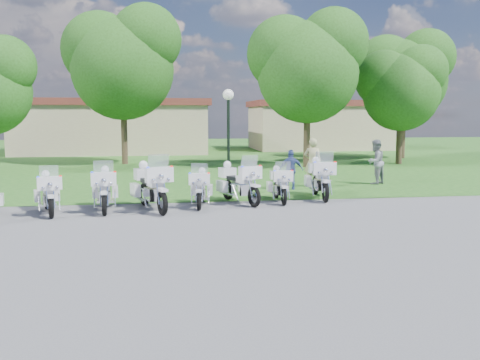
{
  "coord_description": "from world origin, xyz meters",
  "views": [
    {
      "loc": [
        -2.34,
        -14.59,
        2.89
      ],
      "look_at": [
        -0.02,
        1.2,
        0.95
      ],
      "focal_mm": 40.0,
      "sensor_mm": 36.0,
      "label": 1
    }
  ],
  "objects": [
    {
      "name": "bystander_a",
      "position": [
        3.7,
        6.26,
        0.98
      ],
      "size": [
        0.84,
        0.71,
        1.96
      ],
      "primitive_type": "imported",
      "rotation": [
        0.0,
        0.0,
        2.74
      ],
      "color": "tan",
      "rests_on": "ground"
    },
    {
      "name": "motorcycle_7",
      "position": [
        3.14,
        3.4,
        0.71
      ],
      "size": [
        0.98,
        2.52,
        1.69
      ],
      "rotation": [
        0.0,
        0.0,
        3.04
      ],
      "color": "black",
      "rests_on": "ground"
    },
    {
      "name": "tree_3",
      "position": [
        11.59,
        15.43,
        4.61
      ],
      "size": [
        5.23,
        4.46,
        6.97
      ],
      "color": "#38281C",
      "rests_on": "ground"
    },
    {
      "name": "motorcycle_1",
      "position": [
        -5.69,
        1.7,
        0.62
      ],
      "size": [
        1.1,
        2.16,
        1.49
      ],
      "rotation": [
        0.0,
        0.0,
        3.41
      ],
      "color": "black",
      "rests_on": "ground"
    },
    {
      "name": "building_west",
      "position": [
        -6.0,
        28.0,
        2.07
      ],
      "size": [
        14.56,
        8.32,
        4.1
      ],
      "color": "tan",
      "rests_on": "ground"
    },
    {
      "name": "lamp_post",
      "position": [
        0.35,
        6.91,
        2.98
      ],
      "size": [
        0.44,
        0.44,
        3.93
      ],
      "color": "black",
      "rests_on": "ground"
    },
    {
      "name": "motorcycle_3",
      "position": [
        -2.68,
        1.86,
        0.74
      ],
      "size": [
        1.36,
        2.55,
        1.77
      ],
      "rotation": [
        0.0,
        0.0,
        3.45
      ],
      "color": "black",
      "rests_on": "ground"
    },
    {
      "name": "ground",
      "position": [
        0.0,
        0.0,
        0.0
      ],
      "size": [
        100.0,
        100.0,
        0.0
      ],
      "primitive_type": "plane",
      "color": "#57575C",
      "rests_on": "ground"
    },
    {
      "name": "bystander_c",
      "position": [
        2.63,
        5.53,
        0.78
      ],
      "size": [
        0.97,
        0.57,
        1.56
      ],
      "primitive_type": "imported",
      "rotation": [
        0.0,
        0.0,
        2.92
      ],
      "color": "#3A4C8B",
      "rests_on": "ground"
    },
    {
      "name": "building_east",
      "position": [
        11.0,
        30.0,
        2.07
      ],
      "size": [
        11.44,
        7.28,
        4.1
      ],
      "color": "tan",
      "rests_on": "ground"
    },
    {
      "name": "bystander_b",
      "position": [
        6.53,
        6.66,
        0.94
      ],
      "size": [
        1.15,
        1.11,
        1.87
      ],
      "primitive_type": "imported",
      "rotation": [
        0.0,
        0.0,
        -2.52
      ],
      "color": "gray",
      "rests_on": "ground"
    },
    {
      "name": "motorcycle_5",
      "position": [
        0.15,
        2.76,
        0.68
      ],
      "size": [
        1.35,
        2.31,
        1.63
      ],
      "rotation": [
        0.0,
        0.0,
        3.52
      ],
      "color": "black",
      "rests_on": "ground"
    },
    {
      "name": "grass_lawn",
      "position": [
        0.0,
        27.0,
        0.0
      ],
      "size": [
        100.0,
        48.0,
        0.01
      ],
      "primitive_type": "cube",
      "color": "#22581B",
      "rests_on": "ground"
    },
    {
      "name": "tree_1",
      "position": [
        -4.56,
        17.71,
        6.14
      ],
      "size": [
        6.96,
        5.94,
        9.28
      ],
      "color": "#38281C",
      "rests_on": "ground"
    },
    {
      "name": "tree_4",
      "position": [
        13.7,
        19.52,
        5.65
      ],
      "size": [
        6.41,
        5.47,
        8.54
      ],
      "color": "#38281C",
      "rests_on": "ground"
    },
    {
      "name": "motorcycle_4",
      "position": [
        -1.12,
        2.34,
        0.6
      ],
      "size": [
        0.87,
        2.12,
        1.43
      ],
      "rotation": [
        0.0,
        0.0,
        3.01
      ],
      "color": "black",
      "rests_on": "ground"
    },
    {
      "name": "motorcycle_6",
      "position": [
        1.58,
        2.88,
        0.59
      ],
      "size": [
        0.74,
        2.1,
        1.41
      ],
      "rotation": [
        0.0,
        0.0,
        3.09
      ],
      "color": "black",
      "rests_on": "ground"
    },
    {
      "name": "motorcycle_2",
      "position": [
        -4.08,
        1.98,
        0.66
      ],
      "size": [
        0.87,
        2.37,
        1.59
      ],
      "rotation": [
        0.0,
        0.0,
        3.22
      ],
      "color": "black",
      "rests_on": "ground"
    },
    {
      "name": "tree_2",
      "position": [
        5.61,
        14.32,
        5.74
      ],
      "size": [
        6.51,
        5.55,
        8.68
      ],
      "color": "#38281C",
      "rests_on": "ground"
    }
  ]
}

